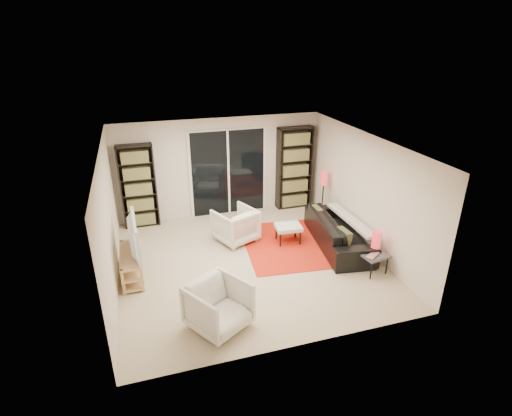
# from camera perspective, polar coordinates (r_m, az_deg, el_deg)

# --- Properties ---
(floor) EXTENTS (5.00, 5.00, 0.00)m
(floor) POSITION_cam_1_polar(r_m,az_deg,el_deg) (8.09, -1.08, -7.53)
(floor) COLOR #B8AB8C
(floor) RESTS_ON ground
(wall_back) EXTENTS (5.00, 0.02, 2.40)m
(wall_back) POSITION_cam_1_polar(r_m,az_deg,el_deg) (9.82, -5.21, 5.83)
(wall_back) COLOR beige
(wall_back) RESTS_ON ground
(wall_front) EXTENTS (5.00, 0.02, 2.40)m
(wall_front) POSITION_cam_1_polar(r_m,az_deg,el_deg) (5.46, 6.24, -9.70)
(wall_front) COLOR beige
(wall_front) RESTS_ON ground
(wall_left) EXTENTS (0.02, 5.00, 2.40)m
(wall_left) POSITION_cam_1_polar(r_m,az_deg,el_deg) (7.32, -20.30, -2.01)
(wall_left) COLOR beige
(wall_left) RESTS_ON ground
(wall_right) EXTENTS (0.02, 5.00, 2.40)m
(wall_right) POSITION_cam_1_polar(r_m,az_deg,el_deg) (8.52, 15.25, 2.25)
(wall_right) COLOR beige
(wall_right) RESTS_ON ground
(ceiling) EXTENTS (5.00, 5.00, 0.02)m
(ceiling) POSITION_cam_1_polar(r_m,az_deg,el_deg) (7.15, -1.22, 9.16)
(ceiling) COLOR white
(ceiling) RESTS_ON wall_back
(sliding_door) EXTENTS (1.92, 0.08, 2.16)m
(sliding_door) POSITION_cam_1_polar(r_m,az_deg,el_deg) (9.87, -3.99, 5.05)
(sliding_door) COLOR white
(sliding_door) RESTS_ON ground
(bookshelf_left) EXTENTS (0.80, 0.30, 1.95)m
(bookshelf_left) POSITION_cam_1_polar(r_m,az_deg,el_deg) (9.55, -16.45, 2.98)
(bookshelf_left) COLOR black
(bookshelf_left) RESTS_ON ground
(bookshelf_right) EXTENTS (0.90, 0.30, 2.10)m
(bookshelf_right) POSITION_cam_1_polar(r_m,az_deg,el_deg) (10.25, 5.51, 5.71)
(bookshelf_right) COLOR black
(bookshelf_right) RESTS_ON ground
(tv_stand) EXTENTS (0.37, 1.17, 0.50)m
(tv_stand) POSITION_cam_1_polar(r_m,az_deg,el_deg) (7.82, -17.32, -7.69)
(tv_stand) COLOR tan
(tv_stand) RESTS_ON floor
(tv) EXTENTS (0.21, 1.18, 0.68)m
(tv) POSITION_cam_1_polar(r_m,az_deg,el_deg) (7.55, -17.69, -3.92)
(tv) COLOR black
(tv) RESTS_ON tv_stand
(rug) EXTENTS (1.89, 2.42, 0.01)m
(rug) POSITION_cam_1_polar(r_m,az_deg,el_deg) (8.68, 4.05, -5.23)
(rug) COLOR red
(rug) RESTS_ON floor
(sofa) EXTENTS (1.20, 2.36, 0.66)m
(sofa) POSITION_cam_1_polar(r_m,az_deg,el_deg) (8.70, 11.70, -3.21)
(sofa) COLOR black
(sofa) RESTS_ON floor
(armchair_back) EXTENTS (1.05, 1.06, 0.74)m
(armchair_back) POSITION_cam_1_polar(r_m,az_deg,el_deg) (8.69, -2.96, -2.45)
(armchair_back) COLOR silver
(armchair_back) RESTS_ON floor
(armchair_front) EXTENTS (1.13, 1.14, 0.76)m
(armchair_front) POSITION_cam_1_polar(r_m,az_deg,el_deg) (6.28, -5.36, -13.79)
(armchair_front) COLOR silver
(armchair_front) RESTS_ON floor
(ottoman) EXTENTS (0.59, 0.50, 0.40)m
(ottoman) POSITION_cam_1_polar(r_m,az_deg,el_deg) (8.65, 4.64, -2.83)
(ottoman) COLOR silver
(ottoman) RESTS_ON floor
(side_table) EXTENTS (0.56, 0.56, 0.40)m
(side_table) POSITION_cam_1_polar(r_m,az_deg,el_deg) (7.88, 16.37, -6.50)
(side_table) COLOR #414146
(side_table) RESTS_ON floor
(laptop) EXTENTS (0.40, 0.37, 0.03)m
(laptop) POSITION_cam_1_polar(r_m,az_deg,el_deg) (7.76, 16.67, -6.59)
(laptop) COLOR silver
(laptop) RESTS_ON side_table
(table_lamp) EXTENTS (0.17, 0.17, 0.39)m
(table_lamp) POSITION_cam_1_polar(r_m,az_deg,el_deg) (7.90, 16.81, -4.51)
(table_lamp) COLOR red
(table_lamp) RESTS_ON side_table
(floor_lamp) EXTENTS (0.18, 0.18, 1.20)m
(floor_lamp) POSITION_cam_1_polar(r_m,az_deg,el_deg) (9.69, 9.63, 3.43)
(floor_lamp) COLOR black
(floor_lamp) RESTS_ON floor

